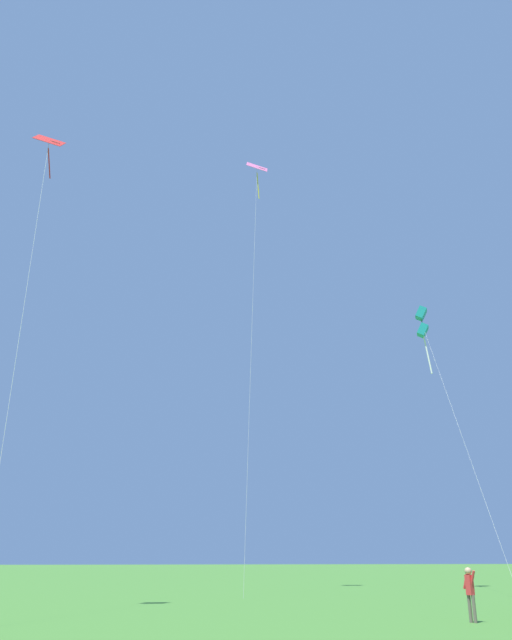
{
  "coord_description": "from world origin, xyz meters",
  "views": [
    {
      "loc": [
        0.09,
        -2.65,
        1.78
      ],
      "look_at": [
        5.45,
        27.68,
        13.19
      ],
      "focal_mm": 36.15,
      "sensor_mm": 36.0,
      "label": 1
    }
  ],
  "objects_px": {
    "kite_red_high": "(46,163)",
    "kite_pink_low": "(257,187)",
    "kite_teal_box": "(422,324)",
    "person_far_back": "(470,589)"
  },
  "relations": [
    {
      "from": "kite_pink_low",
      "to": "person_far_back",
      "type": "distance_m",
      "value": 30.7
    },
    {
      "from": "kite_red_high",
      "to": "kite_pink_low",
      "type": "bearing_deg",
      "value": 50.44
    },
    {
      "from": "kite_red_high",
      "to": "person_far_back",
      "type": "xyz_separation_m",
      "value": [
        14.46,
        -4.46,
        -16.15
      ]
    },
    {
      "from": "kite_teal_box",
      "to": "person_far_back",
      "type": "height_order",
      "value": "kite_teal_box"
    },
    {
      "from": "kite_pink_low",
      "to": "kite_teal_box",
      "type": "relative_size",
      "value": 1.56
    },
    {
      "from": "kite_teal_box",
      "to": "kite_red_high",
      "type": "bearing_deg",
      "value": -147.46
    },
    {
      "from": "kite_pink_low",
      "to": "kite_red_high",
      "type": "distance_m",
      "value": 19.56
    },
    {
      "from": "kite_pink_low",
      "to": "kite_teal_box",
      "type": "height_order",
      "value": "kite_pink_low"
    },
    {
      "from": "kite_teal_box",
      "to": "person_far_back",
      "type": "distance_m",
      "value": 26.02
    },
    {
      "from": "kite_red_high",
      "to": "kite_teal_box",
      "type": "bearing_deg",
      "value": 32.54
    }
  ]
}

